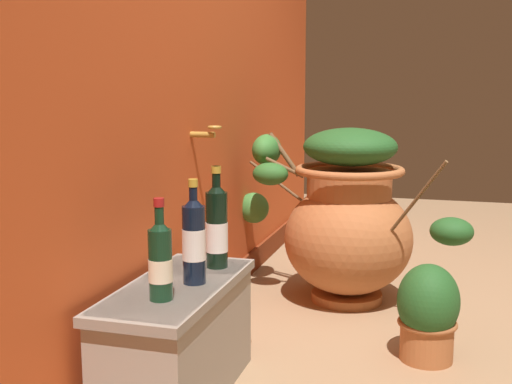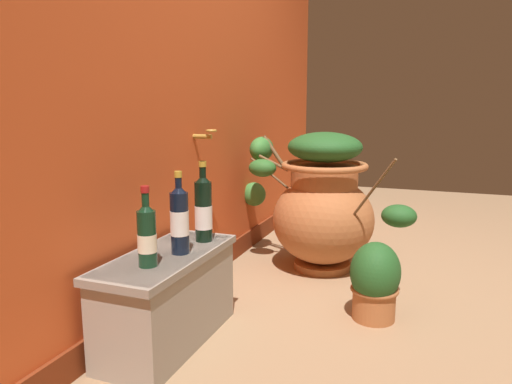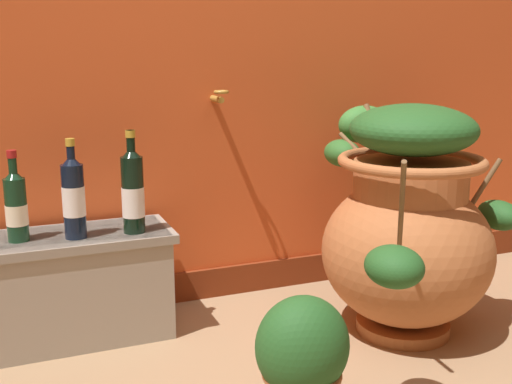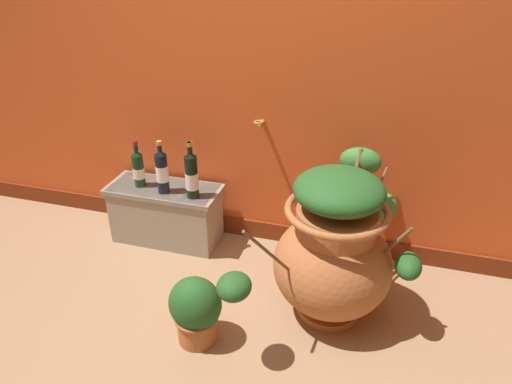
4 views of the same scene
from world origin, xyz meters
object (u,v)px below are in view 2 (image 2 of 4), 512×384
Objects in this scene: wine_bottle_middle at (203,208)px; wine_bottle_right at (179,218)px; potted_shrub at (375,281)px; terracotta_urn at (322,204)px; wine_bottle_left at (147,234)px.

wine_bottle_middle is 1.06× the size of wine_bottle_right.
potted_shrub is at bearing -67.20° from wine_bottle_middle.
potted_shrub is at bearing -146.76° from terracotta_urn.
wine_bottle_left is 0.85× the size of wine_bottle_middle.
wine_bottle_left is at bearing 131.83° from potted_shrub.
potted_shrub is (0.29, -0.70, -0.34)m from wine_bottle_middle.
wine_bottle_left is (-1.25, 0.35, 0.11)m from terracotta_urn.
terracotta_urn is 3.80× the size of wine_bottle_left.
terracotta_urn is 1.13m from wine_bottle_right.
wine_bottle_right is (-1.07, 0.32, 0.13)m from terracotta_urn.
terracotta_urn reaches higher than wine_bottle_right.
terracotta_urn reaches higher than potted_shrub.
wine_bottle_right is at bearing 124.54° from potted_shrub.
wine_bottle_middle is 0.83m from potted_shrub.
wine_bottle_middle is (0.37, -0.04, 0.02)m from wine_bottle_left.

